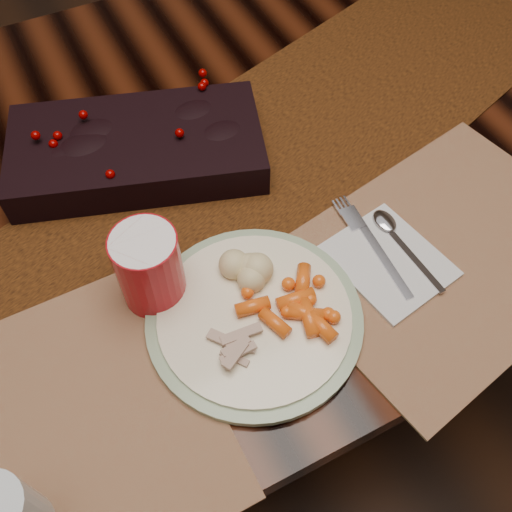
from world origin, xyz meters
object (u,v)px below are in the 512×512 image
dining_table (211,281)px  dinner_plate (254,317)px  placemat_main (448,253)px  red_cup (149,268)px  turkey_shreds (233,348)px  baby_carrots (288,312)px  centerpiece (136,145)px  napkin (388,261)px  mashed_potatoes (241,270)px

dining_table → dinner_plate: (-0.05, -0.31, 0.39)m
placemat_main → red_cup: red_cup is taller
turkey_shreds → red_cup: bearing=111.4°
placemat_main → baby_carrots: baby_carrots is taller
turkey_shreds → red_cup: size_ratio=0.62×
dining_table → red_cup: size_ratio=15.38×
centerpiece → baby_carrots: bearing=-78.8°
baby_carrots → red_cup: 0.19m
dinner_plate → turkey_shreds: turkey_shreds is taller
dinner_plate → baby_carrots: baby_carrots is taller
dining_table → napkin: (0.16, -0.31, 0.38)m
napkin → centerpiece: bearing=115.6°
napkin → red_cup: size_ratio=1.34×
dinner_plate → centerpiece: bearing=95.8°
dinner_plate → red_cup: size_ratio=2.42×
red_cup → dining_table: bearing=54.4°
centerpiece → napkin: (0.24, -0.34, -0.03)m
baby_carrots → napkin: size_ratio=0.71×
dining_table → placemat_main: (0.25, -0.33, 0.38)m
napkin → turkey_shreds: bearing=176.9°
dining_table → mashed_potatoes: bearing=-99.2°
centerpiece → napkin: centerpiece is taller
dining_table → mashed_potatoes: 0.49m
baby_carrots → red_cup: bearing=138.6°
dinner_plate → napkin: dinner_plate is taller
dinner_plate → baby_carrots: size_ratio=2.54×
centerpiece → turkey_shreds: 0.37m
centerpiece → baby_carrots: centerpiece is taller
turkey_shreds → napkin: 0.26m
dining_table → centerpiece: 0.43m
placemat_main → dinner_plate: bearing=163.6°
placemat_main → mashed_potatoes: (-0.29, 0.08, 0.04)m
baby_carrots → red_cup: (-0.14, 0.12, 0.03)m
dining_table → turkey_shreds: size_ratio=24.88×
placemat_main → mashed_potatoes: mashed_potatoes is taller
napkin → red_cup: (-0.31, 0.10, 0.06)m
dining_table → centerpiece: centerpiece is taller
centerpiece → napkin: 0.42m
mashed_potatoes → napkin: mashed_potatoes is taller
dining_table → placemat_main: bearing=-53.7°
centerpiece → napkin: bearing=-54.4°
placemat_main → mashed_potatoes: bearing=152.7°
mashed_potatoes → turkey_shreds: bearing=-122.0°
dining_table → napkin: 0.52m
centerpiece → mashed_potatoes: size_ratio=4.92×
dinner_plate → mashed_potatoes: 0.06m
placemat_main → turkey_shreds: 0.34m
mashed_potatoes → napkin: 0.21m
dining_table → napkin: napkin is taller
placemat_main → dinner_plate: dinner_plate is taller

